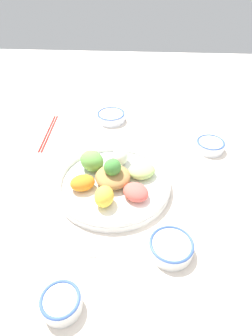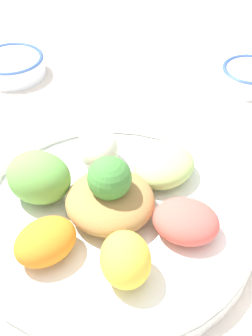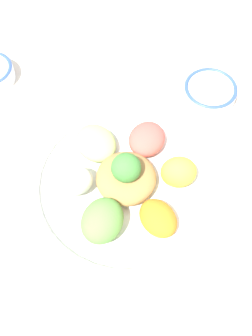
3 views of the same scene
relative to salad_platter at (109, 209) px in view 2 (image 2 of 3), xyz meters
The scene contains 4 objects.
ground_plane 0.04m from the salad_platter, 64.98° to the left, with size 2.40×2.40×0.00m, color silver.
salad_platter is the anchor object (origin of this frame).
rice_bowl_blue 0.38m from the salad_platter, 96.54° to the left, with size 0.11×0.11×0.03m.
sauce_bowl_dark 0.38m from the salad_platter, 32.73° to the left, with size 0.10×0.10×0.03m.
Camera 2 is at (-0.13, -0.39, 0.43)m, focal length 50.00 mm.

